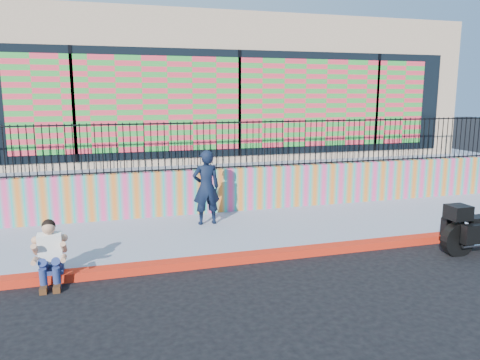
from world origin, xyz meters
name	(u,v)px	position (x,y,z in m)	size (l,w,h in m)	color
ground	(299,256)	(0.00, 0.00, 0.00)	(90.00, 90.00, 0.00)	black
red_curb	(300,252)	(0.00, 0.00, 0.07)	(16.00, 0.30, 0.15)	red
sidewalk	(270,229)	(0.00, 1.65, 0.07)	(16.00, 3.00, 0.15)	gray
mural_wall	(249,189)	(0.00, 3.25, 0.70)	(16.00, 0.20, 1.10)	#EE3E7E
metal_fence	(249,144)	(0.00, 3.25, 1.85)	(15.80, 0.04, 1.20)	black
elevated_platform	(206,164)	(0.00, 8.35, 0.62)	(16.00, 10.00, 1.25)	gray
storefront_building	(207,90)	(0.00, 8.13, 3.25)	(14.00, 8.06, 4.00)	tan
police_officer	(206,187)	(-1.35, 2.23, 1.01)	(0.63, 0.41, 1.72)	black
seated_man	(50,259)	(-4.50, -0.16, 0.45)	(0.54, 0.71, 1.06)	navy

